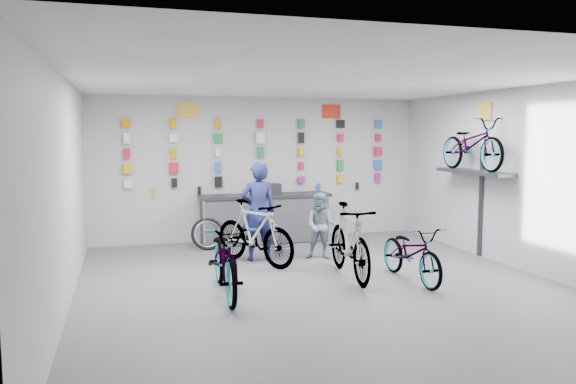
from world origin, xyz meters
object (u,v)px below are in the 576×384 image
object	(u,v)px
counter	(265,219)
clerk	(258,212)
bike_right	(412,253)
customer	(321,226)
bike_center	(349,241)
bike_service	(254,233)
bike_left	(226,259)

from	to	relation	value
counter	clerk	world-z (taller)	clerk
bike_right	customer	distance (m)	1.99
clerk	customer	bearing A→B (deg)	173.09
bike_center	clerk	xyz separation A→B (m)	(-1.08, 1.58, 0.30)
bike_service	clerk	distance (m)	0.44
bike_left	clerk	world-z (taller)	clerk
bike_center	bike_service	xyz separation A→B (m)	(-1.21, 1.31, -0.03)
bike_left	bike_right	world-z (taller)	bike_left
bike_center	bike_right	size ratio (longest dim) A/B	1.15
bike_right	bike_center	bearing A→B (deg)	150.74
clerk	customer	xyz separation A→B (m)	(1.11, -0.21, -0.27)
bike_right	clerk	world-z (taller)	clerk
clerk	customer	distance (m)	1.16
bike_center	clerk	bearing A→B (deg)	129.10
bike_right	customer	xyz separation A→B (m)	(-0.81, 1.81, 0.16)
counter	bike_right	size ratio (longest dim) A/B	1.61
clerk	bike_left	bearing A→B (deg)	68.41
bike_left	counter	bearing A→B (deg)	70.00
counter	customer	distance (m)	1.87
bike_service	customer	world-z (taller)	customer
bike_left	customer	xyz separation A→B (m)	(2.04, 1.76, 0.09)
bike_left	bike_service	xyz separation A→B (m)	(0.79, 1.70, 0.04)
customer	bike_center	bearing A→B (deg)	-66.61
bike_center	bike_service	bearing A→B (deg)	137.68
clerk	bike_center	bearing A→B (deg)	127.99
bike_service	bike_right	bearing A→B (deg)	-71.86
counter	bike_left	distance (m)	3.82
customer	bike_left	bearing A→B (deg)	-114.55
bike_left	bike_right	bearing A→B (deg)	1.34
counter	bike_left	xyz separation A→B (m)	(-1.45, -3.53, 0.03)
clerk	bike_right	bearing A→B (deg)	137.29
bike_right	bike_service	xyz separation A→B (m)	(-2.06, 1.75, 0.11)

